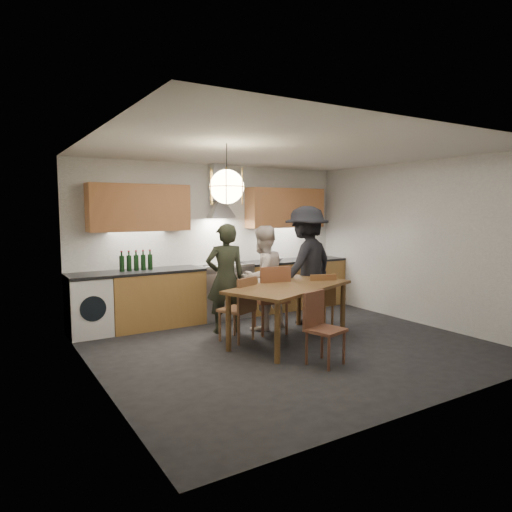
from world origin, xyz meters
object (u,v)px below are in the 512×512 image
dining_table (290,292)px  stock_pot (305,255)px  chair_front (320,323)px  person_right (307,265)px  wine_bottles (136,260)px  chair_back_left (241,305)px  person_mid (263,278)px  person_left (226,278)px  mixing_bowl (275,259)px

dining_table → stock_pot: bearing=26.5°
chair_front → dining_table: bearing=61.6°
person_right → wine_bottles: bearing=-43.6°
chair_back_left → person_mid: size_ratio=0.57×
chair_front → person_mid: bearing=66.0°
stock_pot → wine_bottles: bearing=179.0°
chair_back_left → stock_pot: bearing=-170.0°
person_right → wine_bottles: 2.68m
person_mid → wine_bottles: 1.96m
chair_front → wine_bottles: bearing=101.4°
chair_front → stock_pot: bearing=40.7°
person_mid → stock_pot: (1.56, 0.98, 0.18)m
chair_front → person_right: person_right is taller
chair_front → wine_bottles: (-1.37, 2.74, 0.56)m
person_left → stock_pot: person_left is taller
person_left → wine_bottles: bearing=-27.5°
person_right → stock_pot: size_ratio=9.39×
person_mid → mixing_bowl: 1.29m
chair_front → mixing_bowl: bearing=51.9°
chair_back_left → stock_pot: (2.19, 1.42, 0.45)m
person_left → person_right: size_ratio=0.86×
mixing_bowl → wine_bottles: wine_bottles is taller
chair_back_left → person_left: bearing=-117.8°
person_mid → dining_table: bearing=75.5°
chair_back_left → wine_bottles: (-1.01, 1.48, 0.54)m
chair_back_left → person_left: 0.63m
person_mid → chair_front: bearing=70.1°
person_mid → person_right: person_right is taller
dining_table → mixing_bowl: bearing=41.3°
person_right → stock_pot: (0.75, 1.02, 0.03)m
mixing_bowl → stock_pot: size_ratio=1.48×
chair_front → person_mid: (0.27, 1.70, 0.30)m
person_left → wine_bottles: person_left is taller
mixing_bowl → chair_back_left: bearing=-137.0°
person_left → chair_front: bearing=113.6°
person_mid → person_right: (0.81, -0.04, 0.15)m
person_right → stock_pot: 1.27m
person_left → wine_bottles: (-1.06, 0.93, 0.24)m
person_left → wine_bottles: 1.42m
person_left → person_mid: 0.59m
dining_table → person_left: bearing=99.7°
chair_front → person_right: size_ratio=0.46×
chair_front → mixing_bowl: size_ratio=2.90×
chair_front → wine_bottles: wine_bottles is taller
stock_pot → wine_bottles: 3.20m
chair_front → stock_pot: size_ratio=4.28×
person_mid → wine_bottles: size_ratio=3.10×
chair_back_left → stock_pot: 2.65m
dining_table → stock_pot: 2.40m
wine_bottles → dining_table: bearing=-48.9°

